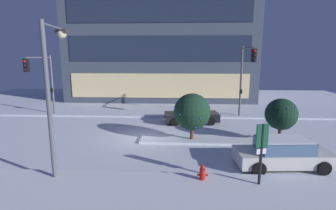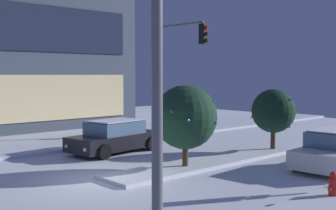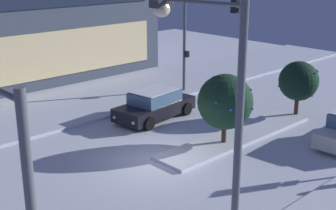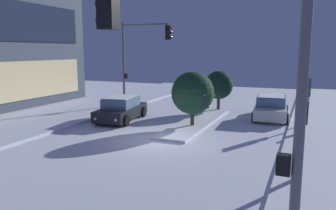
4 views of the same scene
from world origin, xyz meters
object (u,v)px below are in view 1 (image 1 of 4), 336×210
object	(u,v)px
traffic_light_corner_far_left	(42,76)
fire_hydrant	(202,174)
parking_info_sign	(261,147)
car_far	(191,115)
decorated_tree_left_of_median	(192,112)
decorated_tree_median	(281,114)
traffic_light_corner_far_right	(246,71)
street_lamp_arched	(53,77)
car_near	(283,153)

from	to	relation	value
traffic_light_corner_far_left	fire_hydrant	world-z (taller)	traffic_light_corner_far_left
fire_hydrant	parking_info_sign	xyz separation A→B (m)	(2.39, -0.29, 1.39)
car_far	decorated_tree_left_of_median	xyz separation A→B (m)	(-0.16, -4.74, 1.27)
decorated_tree_median	decorated_tree_left_of_median	world-z (taller)	decorated_tree_left_of_median
traffic_light_corner_far_right	fire_hydrant	world-z (taller)	traffic_light_corner_far_right
car_far	street_lamp_arched	distance (m)	12.44
traffic_light_corner_far_left	fire_hydrant	distance (m)	17.61
parking_info_sign	traffic_light_corner_far_left	bearing A→B (deg)	37.41
street_lamp_arched	parking_info_sign	world-z (taller)	street_lamp_arched
decorated_tree_median	decorated_tree_left_of_median	xyz separation A→B (m)	(-5.67, 0.05, 0.09)
traffic_light_corner_far_left	decorated_tree_median	world-z (taller)	traffic_light_corner_far_left
fire_hydrant	car_near	bearing A→B (deg)	24.21
car_near	parking_info_sign	distance (m)	3.02
decorated_tree_median	traffic_light_corner_far_right	bearing A→B (deg)	99.95
car_far	traffic_light_corner_far_right	size ratio (longest dim) A/B	0.74
car_far	traffic_light_corner_far_left	bearing A→B (deg)	-10.51
car_near	fire_hydrant	size ratio (longest dim) A/B	5.96
street_lamp_arched	car_near	bearing A→B (deg)	-90.89
traffic_light_corner_far_left	street_lamp_arched	world-z (taller)	street_lamp_arched
car_near	traffic_light_corner_far_left	bearing A→B (deg)	147.41
car_near	fire_hydrant	distance (m)	4.60
car_far	decorated_tree_median	distance (m)	7.40
fire_hydrant	parking_info_sign	distance (m)	2.79
car_near	decorated_tree_left_of_median	distance (m)	6.00
traffic_light_corner_far_left	parking_info_sign	xyz separation A→B (m)	(15.51, -11.51, -2.08)
traffic_light_corner_far_right	decorated_tree_median	world-z (taller)	traffic_light_corner_far_right
car_near	traffic_light_corner_far_right	world-z (taller)	traffic_light_corner_far_right
traffic_light_corner_far_right	decorated_tree_left_of_median	bearing A→B (deg)	-39.60
parking_info_sign	street_lamp_arched	bearing A→B (deg)	67.79
traffic_light_corner_far_right	parking_info_sign	world-z (taller)	traffic_light_corner_far_right
car_far	decorated_tree_left_of_median	size ratio (longest dim) A/B	1.48
car_near	parking_info_sign	world-z (taller)	parking_info_sign
street_lamp_arched	parking_info_sign	bearing A→B (deg)	-103.23
street_lamp_arched	parking_info_sign	distance (m)	9.66
fire_hydrant	decorated_tree_median	bearing A→B (deg)	46.23
car_near	decorated_tree_left_of_median	xyz separation A→B (m)	(-4.45, 3.82, 1.26)
traffic_light_corner_far_right	decorated_tree_median	distance (m)	6.29
traffic_light_corner_far_left	street_lamp_arched	distance (m)	12.30
car_near	decorated_tree_left_of_median	world-z (taller)	decorated_tree_left_of_median
car_far	parking_info_sign	xyz separation A→B (m)	(2.49, -10.73, 1.08)
street_lamp_arched	fire_hydrant	xyz separation A→B (m)	(6.79, -0.71, -4.23)
car_near	parking_info_sign	bearing A→B (deg)	-133.77
car_far	fire_hydrant	xyz separation A→B (m)	(0.10, -10.44, -0.32)
car_near	parking_info_sign	size ratio (longest dim) A/B	1.75
fire_hydrant	street_lamp_arched	bearing A→B (deg)	174.05
car_near	fire_hydrant	bearing A→B (deg)	-160.03
car_far	street_lamp_arched	world-z (taller)	street_lamp_arched
car_near	car_far	xyz separation A→B (m)	(-4.29, 8.56, -0.00)
traffic_light_corner_far_right	decorated_tree_median	xyz separation A→B (m)	(1.00, -5.70, -2.46)
street_lamp_arched	decorated_tree_median	world-z (taller)	street_lamp_arched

